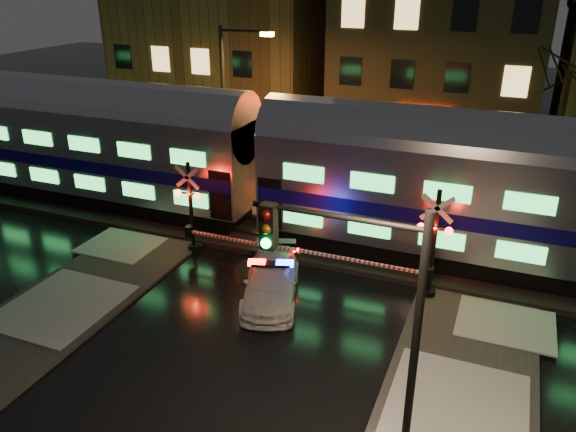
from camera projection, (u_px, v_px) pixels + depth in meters
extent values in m
plane|color=black|center=(273.00, 303.00, 19.35)|extent=(120.00, 120.00, 0.00)
cube|color=black|center=(320.00, 241.00, 23.55)|extent=(90.00, 4.20, 0.24)
cube|color=brown|center=(229.00, 62.00, 40.71)|extent=(14.00, 10.00, 9.00)
cube|color=brown|center=(443.00, 53.00, 35.47)|extent=(12.00, 11.00, 11.50)
cube|color=black|center=(31.00, 181.00, 28.75)|extent=(24.00, 2.40, 0.80)
cube|color=#B7BAC1|center=(22.00, 137.00, 27.83)|extent=(25.00, 3.05, 3.80)
cube|color=#0F096A|center=(24.00, 145.00, 27.99)|extent=(24.75, 3.09, 0.55)
cube|color=#39DA5C|center=(2.00, 169.00, 26.97)|extent=(21.00, 0.05, 0.62)
cylinder|color=#B7BAC1|center=(16.00, 103.00, 27.15)|extent=(25.00, 3.05, 3.05)
imported|color=silver|center=(271.00, 281.00, 19.43)|extent=(3.12, 4.78, 1.29)
cube|color=black|center=(271.00, 264.00, 19.16)|extent=(1.38, 0.75, 0.09)
cube|color=#FF0C05|center=(257.00, 263.00, 19.17)|extent=(0.66, 0.47, 0.15)
cube|color=#1426FF|center=(285.00, 263.00, 19.11)|extent=(0.66, 0.47, 0.15)
cylinder|color=black|center=(428.00, 293.00, 19.64)|extent=(0.50, 0.50, 0.30)
cylinder|color=black|center=(433.00, 246.00, 18.89)|extent=(0.16, 0.16, 4.04)
sphere|color=#FF0C05|center=(421.00, 227.00, 18.62)|extent=(0.26, 0.26, 0.26)
sphere|color=#FF0C05|center=(449.00, 231.00, 18.30)|extent=(0.26, 0.26, 0.26)
cube|color=white|center=(358.00, 261.00, 19.94)|extent=(5.05, 0.10, 0.10)
cube|color=black|center=(429.00, 274.00, 19.07)|extent=(0.25, 0.30, 0.45)
cylinder|color=black|center=(194.00, 248.00, 22.90)|extent=(0.48, 0.48, 0.29)
cylinder|color=black|center=(191.00, 208.00, 22.19)|extent=(0.15, 0.15, 3.80)
sphere|color=#FF0C05|center=(178.00, 193.00, 21.92)|extent=(0.25, 0.25, 0.25)
sphere|color=#FF0C05|center=(197.00, 196.00, 21.63)|extent=(0.25, 0.25, 0.25)
cube|color=white|center=(243.00, 241.00, 21.53)|extent=(4.75, 0.10, 0.10)
cube|color=black|center=(189.00, 231.00, 22.34)|extent=(0.25, 0.30, 0.45)
cylinder|color=black|center=(415.00, 345.00, 12.04)|extent=(0.19, 0.19, 6.27)
cylinder|color=black|center=(336.00, 216.00, 11.60)|extent=(3.76, 0.13, 0.13)
cube|color=black|center=(269.00, 226.00, 12.15)|extent=(0.33, 0.29, 1.05)
sphere|color=#0CFF3F|center=(266.00, 243.00, 12.15)|extent=(0.23, 0.23, 0.23)
cylinder|color=black|center=(224.00, 113.00, 27.57)|extent=(0.21, 0.21, 8.22)
cylinder|color=black|center=(244.00, 31.00, 25.59)|extent=(2.47, 0.12, 0.12)
cube|color=#FFAD26|center=(267.00, 34.00, 25.24)|extent=(0.57, 0.29, 0.18)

